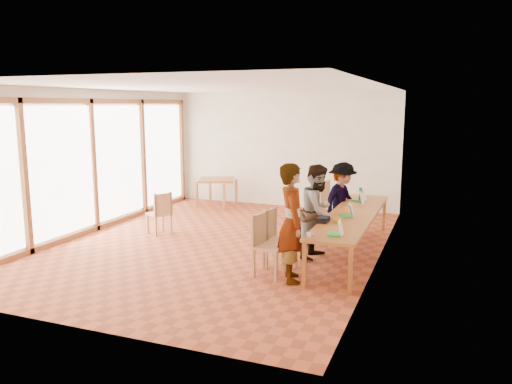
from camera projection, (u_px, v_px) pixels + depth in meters
ground at (221, 244)px, 9.73m from camera, size 8.00×8.00×0.00m
wall_back at (285, 150)px, 13.14m from camera, size 6.00×0.10×3.00m
wall_front at (73, 207)px, 5.79m from camera, size 6.00×0.10×3.00m
wall_right at (381, 175)px, 8.40m from camera, size 0.10×8.00×3.00m
window_wall at (93, 161)px, 10.52m from camera, size 0.10×8.00×3.00m
ceiling at (219, 86)px, 9.20m from camera, size 6.00×8.00×0.04m
communal_table at (352, 216)px, 8.93m from camera, size 0.80×4.00×0.75m
side_table at (217, 182)px, 13.12m from camera, size 0.90×0.90×0.75m
chair_near at (265, 237)px, 7.86m from camera, size 0.54×0.54×0.53m
chair_mid at (274, 232)px, 8.22m from camera, size 0.53×0.53×0.52m
chair_far at (298, 214)px, 9.46m from camera, size 0.57×0.57×0.55m
chair_empty at (328, 196)px, 11.68m from camera, size 0.53×0.53×0.49m
chair_spare at (161, 209)px, 10.33m from camera, size 0.56×0.56×0.47m
person_near at (292, 223)px, 7.55m from camera, size 0.67×0.79×1.82m
person_mid at (318, 211)px, 8.73m from camera, size 0.75×0.90×1.66m
person_far at (342, 200)px, 10.03m from camera, size 0.91×1.14×1.54m
laptop_near at (337, 231)px, 7.44m from camera, size 0.25×0.28×0.22m
laptop_mid at (349, 213)px, 8.68m from camera, size 0.31×0.32×0.22m
laptop_far at (361, 198)px, 10.09m from camera, size 0.27×0.29×0.22m
yellow_mug at (337, 220)px, 8.23m from camera, size 0.13×0.13×0.10m
green_bottle at (361, 195)px, 10.03m from camera, size 0.07×0.07×0.28m
clear_glass at (364, 202)px, 9.75m from camera, size 0.07×0.07×0.09m
condiment_cup at (308, 234)px, 7.38m from camera, size 0.08×0.08×0.06m
pink_phone at (312, 234)px, 7.47m from camera, size 0.05×0.10×0.01m
black_pouch at (324, 220)px, 8.26m from camera, size 0.16×0.26×0.09m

